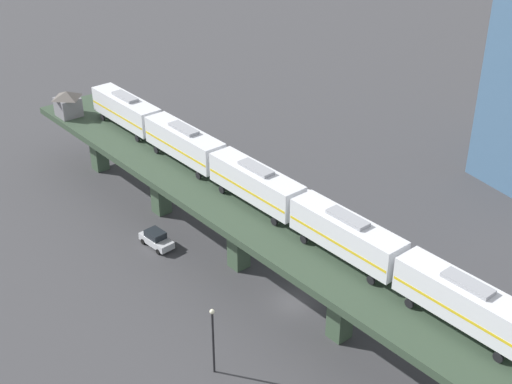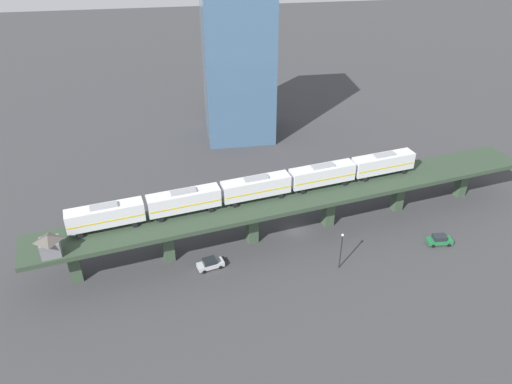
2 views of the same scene
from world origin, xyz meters
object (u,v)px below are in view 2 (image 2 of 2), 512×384
Objects in this scene: street_car_green at (439,240)px; delivery_truck at (211,202)px; signal_hut at (50,244)px; subway_train at (256,187)px; street_car_silver at (210,264)px; street_lamp at (341,248)px; office_tower at (238,64)px.

street_car_green is 0.63× the size of delivery_truck.
signal_hut is at bearing -87.80° from street_car_green.
street_car_silver is at bearing -48.44° from subway_train.
street_lamp is at bearing 81.53° from street_car_silver.
street_car_green is 0.96× the size of street_car_silver.
subway_train is 13.11× the size of street_car_silver.
signal_hut is (10.18, -32.29, -0.74)m from subway_train.
signal_hut reaches higher than street_car_green.
delivery_truck is 0.20× the size of office_tower.
street_car_silver is 0.65× the size of delivery_truck.
street_car_green is (7.72, 31.67, -9.32)m from subway_train.
office_tower is (-54.60, -9.84, 13.89)m from street_lamp.
street_car_green is at bearing 90.27° from street_car_silver.
subway_train is at bearing -103.70° from street_car_green.
street_lamp is 57.19m from office_tower.
office_tower is (-53.70, 34.77, 8.48)m from signal_hut.
street_car_silver is 0.68× the size of street_lamp.
signal_hut is 0.80× the size of street_car_silver.
delivery_truck is at bearing -113.68° from street_car_green.
delivery_truck reaches higher than street_car_green.
subway_train is 8.90× the size of street_lamp.
office_tower is at bearing -150.34° from street_car_green.
signal_hut is 64.54m from office_tower.
street_car_silver is 55.38m from office_tower.
street_lamp reaches higher than street_car_green.
street_lamp is (0.90, 44.61, -5.41)m from signal_hut.
subway_train is 14.62m from delivery_truck.
office_tower reaches higher than street_car_silver.
delivery_truck is at bearing -142.04° from subway_train.
delivery_truck is at bearing -16.01° from office_tower.
street_car_green is 61.39m from office_tower.
signal_hut is 0.84× the size of street_car_green.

